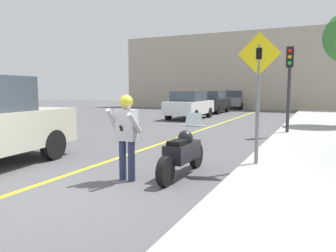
{
  "coord_description": "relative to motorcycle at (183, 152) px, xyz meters",
  "views": [
    {
      "loc": [
        4.12,
        -3.84,
        1.77
      ],
      "look_at": [
        1.17,
        2.48,
        1.0
      ],
      "focal_mm": 35.0,
      "sensor_mm": 36.0,
      "label": 1
    }
  ],
  "objects": [
    {
      "name": "traffic_light",
      "position": [
        1.42,
        7.0,
        1.91
      ],
      "size": [
        0.26,
        0.3,
        3.2
      ],
      "color": "#2D2D30",
      "rests_on": "sidewalk_curb"
    },
    {
      "name": "building_backdrop",
      "position": [
        -1.6,
        23.71,
        2.96
      ],
      "size": [
        28.0,
        1.2,
        6.89
      ],
      "color": "#B2A38E",
      "rests_on": "ground"
    },
    {
      "name": "motorcycle",
      "position": [
        0.0,
        0.0,
        0.0
      ],
      "size": [
        0.62,
        2.19,
        1.27
      ],
      "color": "black",
      "rests_on": "ground"
    },
    {
      "name": "parked_car_white",
      "position": [
        -4.71,
        12.49,
        0.37
      ],
      "size": [
        1.88,
        4.2,
        1.68
      ],
      "color": "black",
      "rests_on": "ground"
    },
    {
      "name": "ground_plane",
      "position": [
        -1.6,
        -2.29,
        -0.49
      ],
      "size": [
        80.0,
        80.0,
        0.0
      ],
      "primitive_type": "plane",
      "color": "#4C4C4F"
    },
    {
      "name": "parked_car_grey",
      "position": [
        -4.65,
        23.97,
        0.37
      ],
      "size": [
        1.88,
        4.2,
        1.68
      ],
      "color": "black",
      "rests_on": "ground"
    },
    {
      "name": "parked_car_black",
      "position": [
        -4.97,
        17.9,
        0.37
      ],
      "size": [
        1.88,
        4.2,
        1.68
      ],
      "color": "black",
      "rests_on": "ground"
    },
    {
      "name": "person_biker",
      "position": [
        -0.85,
        -0.8,
        0.53
      ],
      "size": [
        0.59,
        0.46,
        1.68
      ],
      "color": "#282D4C",
      "rests_on": "ground"
    },
    {
      "name": "road_center_line",
      "position": [
        -2.2,
        3.71,
        -0.48
      ],
      "size": [
        0.12,
        36.0,
        0.01
      ],
      "color": "yellow",
      "rests_on": "ground"
    },
    {
      "name": "crossing_sign",
      "position": [
        1.3,
        1.08,
        1.37
      ],
      "size": [
        0.91,
        0.08,
        2.83
      ],
      "color": "slate",
      "rests_on": "sidewalk_curb"
    }
  ]
}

